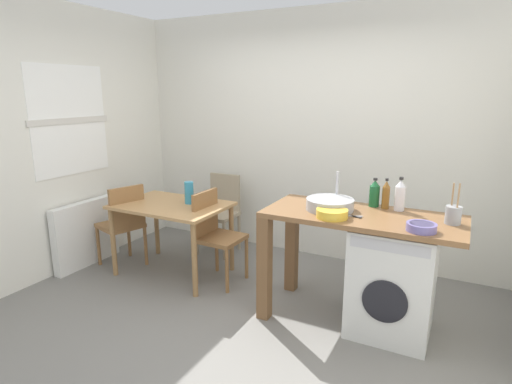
{
  "coord_description": "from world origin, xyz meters",
  "views": [
    {
      "loc": [
        1.57,
        -2.65,
        1.85
      ],
      "look_at": [
        -0.03,
        0.45,
        1.0
      ],
      "focal_mm": 29.34,
      "sensor_mm": 36.0,
      "label": 1
    }
  ],
  "objects_px": {
    "chair_opposite": "(215,231)",
    "utensil_crock": "(453,215)",
    "chair_spare_by_wall": "(221,209)",
    "bottle_tall_green": "(374,194)",
    "colander": "(421,227)",
    "mixing_bowl": "(332,213)",
    "bottle_squat_brown": "(386,195)",
    "washing_machine": "(393,279)",
    "chair_person_seat": "(123,222)",
    "vase": "(189,193)",
    "dining_table": "(172,213)",
    "bottle_clear_small": "(400,195)"
  },
  "relations": [
    {
      "from": "chair_opposite",
      "to": "utensil_crock",
      "type": "relative_size",
      "value": 3.0
    },
    {
      "from": "chair_spare_by_wall",
      "to": "bottle_tall_green",
      "type": "bearing_deg",
      "value": 160.23
    },
    {
      "from": "utensil_crock",
      "to": "colander",
      "type": "height_order",
      "value": "utensil_crock"
    },
    {
      "from": "chair_spare_by_wall",
      "to": "mixing_bowl",
      "type": "height_order",
      "value": "mixing_bowl"
    },
    {
      "from": "chair_spare_by_wall",
      "to": "bottle_squat_brown",
      "type": "distance_m",
      "value": 2.11
    },
    {
      "from": "chair_spare_by_wall",
      "to": "utensil_crock",
      "type": "bearing_deg",
      "value": 159.73
    },
    {
      "from": "colander",
      "to": "washing_machine",
      "type": "bearing_deg",
      "value": 130.74
    },
    {
      "from": "bottle_tall_green",
      "to": "utensil_crock",
      "type": "xyz_separation_m",
      "value": [
        0.6,
        -0.21,
        -0.04
      ]
    },
    {
      "from": "bottle_squat_brown",
      "to": "colander",
      "type": "relative_size",
      "value": 1.24
    },
    {
      "from": "chair_opposite",
      "to": "chair_spare_by_wall",
      "type": "distance_m",
      "value": 0.82
    },
    {
      "from": "chair_opposite",
      "to": "chair_person_seat",
      "type": "bearing_deg",
      "value": -78.66
    },
    {
      "from": "utensil_crock",
      "to": "vase",
      "type": "height_order",
      "value": "utensil_crock"
    },
    {
      "from": "dining_table",
      "to": "utensil_crock",
      "type": "distance_m",
      "value": 2.58
    },
    {
      "from": "bottle_squat_brown",
      "to": "bottle_clear_small",
      "type": "relative_size",
      "value": 0.91
    },
    {
      "from": "chair_person_seat",
      "to": "mixing_bowl",
      "type": "xyz_separation_m",
      "value": [
        2.29,
        -0.15,
        0.45
      ]
    },
    {
      "from": "washing_machine",
      "to": "bottle_tall_green",
      "type": "height_order",
      "value": "bottle_tall_green"
    },
    {
      "from": "dining_table",
      "to": "mixing_bowl",
      "type": "height_order",
      "value": "mixing_bowl"
    },
    {
      "from": "chair_person_seat",
      "to": "bottle_tall_green",
      "type": "bearing_deg",
      "value": -65.48
    },
    {
      "from": "washing_machine",
      "to": "bottle_squat_brown",
      "type": "height_order",
      "value": "bottle_squat_brown"
    },
    {
      "from": "bottle_tall_green",
      "to": "bottle_clear_small",
      "type": "xyz_separation_m",
      "value": [
        0.2,
        -0.03,
        0.01
      ]
    },
    {
      "from": "washing_machine",
      "to": "dining_table",
      "type": "bearing_deg",
      "value": 177.94
    },
    {
      "from": "bottle_squat_brown",
      "to": "mixing_bowl",
      "type": "relative_size",
      "value": 1.04
    },
    {
      "from": "dining_table",
      "to": "chair_person_seat",
      "type": "distance_m",
      "value": 0.58
    },
    {
      "from": "washing_machine",
      "to": "bottle_squat_brown",
      "type": "relative_size",
      "value": 3.47
    },
    {
      "from": "bottle_tall_green",
      "to": "bottle_squat_brown",
      "type": "bearing_deg",
      "value": -13.14
    },
    {
      "from": "bottle_squat_brown",
      "to": "colander",
      "type": "height_order",
      "value": "bottle_squat_brown"
    },
    {
      "from": "mixing_bowl",
      "to": "vase",
      "type": "bearing_deg",
      "value": 166.71
    },
    {
      "from": "dining_table",
      "to": "washing_machine",
      "type": "distance_m",
      "value": 2.2
    },
    {
      "from": "mixing_bowl",
      "to": "vase",
      "type": "height_order",
      "value": "mixing_bowl"
    },
    {
      "from": "washing_machine",
      "to": "mixing_bowl",
      "type": "xyz_separation_m",
      "value": [
        -0.44,
        -0.2,
        0.53
      ]
    },
    {
      "from": "washing_machine",
      "to": "vase",
      "type": "xyz_separation_m",
      "value": [
        -2.04,
        0.18,
        0.42
      ]
    },
    {
      "from": "bottle_tall_green",
      "to": "utensil_crock",
      "type": "distance_m",
      "value": 0.64
    },
    {
      "from": "washing_machine",
      "to": "colander",
      "type": "distance_m",
      "value": 0.59
    },
    {
      "from": "bottle_clear_small",
      "to": "mixing_bowl",
      "type": "relative_size",
      "value": 1.14
    },
    {
      "from": "chair_person_seat",
      "to": "bottle_tall_green",
      "type": "xyz_separation_m",
      "value": [
        2.5,
        0.31,
        0.52
      ]
    },
    {
      "from": "washing_machine",
      "to": "colander",
      "type": "xyz_separation_m",
      "value": [
        0.19,
        -0.22,
        0.52
      ]
    },
    {
      "from": "dining_table",
      "to": "chair_person_seat",
      "type": "bearing_deg",
      "value": -167.44
    },
    {
      "from": "mixing_bowl",
      "to": "chair_opposite",
      "type": "bearing_deg",
      "value": 165.47
    },
    {
      "from": "bottle_clear_small",
      "to": "colander",
      "type": "relative_size",
      "value": 1.36
    },
    {
      "from": "chair_spare_by_wall",
      "to": "colander",
      "type": "xyz_separation_m",
      "value": [
        2.28,
        -1.07,
        0.44
      ]
    },
    {
      "from": "chair_spare_by_wall",
      "to": "utensil_crock",
      "type": "height_order",
      "value": "utensil_crock"
    },
    {
      "from": "chair_person_seat",
      "to": "utensil_crock",
      "type": "height_order",
      "value": "utensil_crock"
    },
    {
      "from": "bottle_tall_green",
      "to": "mixing_bowl",
      "type": "xyz_separation_m",
      "value": [
        -0.21,
        -0.46,
        -0.07
      ]
    },
    {
      "from": "bottle_tall_green",
      "to": "mixing_bowl",
      "type": "relative_size",
      "value": 1.0
    },
    {
      "from": "chair_spare_by_wall",
      "to": "colander",
      "type": "bearing_deg",
      "value": 152.6
    },
    {
      "from": "dining_table",
      "to": "colander",
      "type": "height_order",
      "value": "colander"
    },
    {
      "from": "chair_person_seat",
      "to": "bottle_squat_brown",
      "type": "xyz_separation_m",
      "value": [
        2.6,
        0.29,
        0.52
      ]
    },
    {
      "from": "bottle_squat_brown",
      "to": "colander",
      "type": "bearing_deg",
      "value": -54.71
    },
    {
      "from": "vase",
      "to": "bottle_clear_small",
      "type": "bearing_deg",
      "value": 1.63
    },
    {
      "from": "chair_opposite",
      "to": "bottle_squat_brown",
      "type": "bearing_deg",
      "value": 95.79
    }
  ]
}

